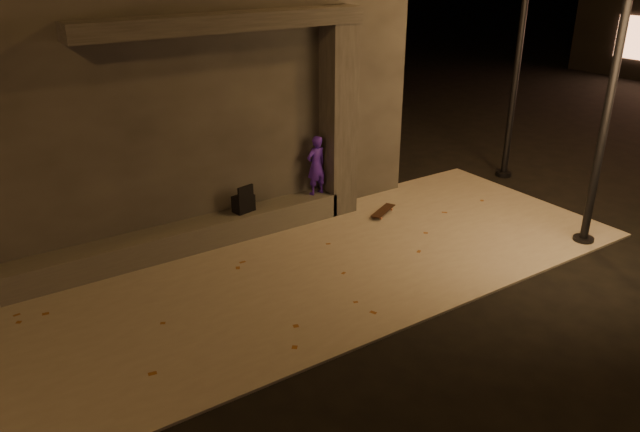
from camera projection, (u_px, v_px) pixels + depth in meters
ground at (392, 325)px, 8.75m from camera, size 120.00×120.00×0.00m
sidewalk at (314, 267)px, 10.27m from camera, size 11.00×4.40×0.04m
building at (144, 73)px, 12.14m from camera, size 9.00×5.10×5.22m
ledge at (186, 238)px, 10.74m from camera, size 6.00×0.55×0.45m
column at (338, 121)px, 11.74m from camera, size 0.55×0.55×3.60m
canopy at (225, 21)px, 9.88m from camera, size 5.00×0.70×0.28m
skateboarder at (316, 165)px, 11.79m from camera, size 0.44×0.32×1.15m
backpack at (243, 202)px, 11.15m from camera, size 0.41×0.30×0.52m
skateboard at (383, 211)px, 12.21m from camera, size 0.77×0.52×0.08m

